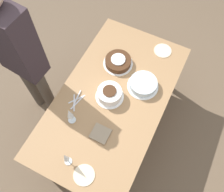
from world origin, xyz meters
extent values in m
plane|color=brown|center=(0.00, 0.00, 0.00)|extent=(12.00, 12.00, 0.00)
cube|color=#9E754C|center=(0.00, 0.00, 0.71)|extent=(1.72, 0.95, 0.03)
cylinder|color=brown|center=(-0.79, -0.40, 0.35)|extent=(0.07, 0.07, 0.70)
cylinder|color=brown|center=(0.79, -0.40, 0.35)|extent=(0.07, 0.07, 0.70)
cylinder|color=brown|center=(-0.79, 0.40, 0.35)|extent=(0.07, 0.07, 0.70)
cylinder|color=white|center=(-0.01, -0.03, 0.73)|extent=(0.26, 0.26, 0.01)
cylinder|color=white|center=(-0.01, -0.03, 0.78)|extent=(0.22, 0.22, 0.10)
cylinder|color=#422614|center=(-0.01, -0.03, 0.84)|extent=(0.12, 0.12, 0.01)
cylinder|color=white|center=(-0.37, -0.12, 0.73)|extent=(0.29, 0.29, 0.01)
cylinder|color=#422614|center=(-0.37, -0.12, 0.77)|extent=(0.25, 0.25, 0.06)
cylinder|color=white|center=(-0.37, -0.12, 0.80)|extent=(0.14, 0.14, 0.01)
cylinder|color=white|center=(-0.24, 0.20, 0.73)|extent=(0.29, 0.29, 0.01)
cylinder|color=silver|center=(-0.24, 0.20, 0.77)|extent=(0.25, 0.25, 0.07)
cylinder|color=silver|center=(0.35, -0.22, 0.73)|extent=(0.07, 0.07, 0.00)
cylinder|color=silver|center=(0.35, -0.22, 0.77)|extent=(0.01, 0.01, 0.08)
cone|color=silver|center=(0.35, -0.22, 0.88)|extent=(0.05, 0.05, 0.12)
cylinder|color=silver|center=(0.67, -0.06, 0.73)|extent=(0.06, 0.06, 0.00)
cylinder|color=silver|center=(0.67, -0.06, 0.77)|extent=(0.01, 0.01, 0.08)
cone|color=silver|center=(0.67, -0.06, 0.88)|extent=(0.05, 0.05, 0.12)
cylinder|color=beige|center=(-0.72, 0.22, 0.73)|extent=(0.18, 0.18, 0.01)
cylinder|color=beige|center=(0.71, 0.10, 0.73)|extent=(0.17, 0.17, 0.01)
cube|color=silver|center=(0.15, -0.29, 0.73)|extent=(0.15, 0.11, 0.00)
cube|color=silver|center=(0.18, -0.27, 0.73)|extent=(0.17, 0.05, 0.00)
cube|color=silver|center=(0.20, -0.29, 0.74)|extent=(0.15, 0.10, 0.00)
cube|color=silver|center=(0.14, -0.29, 0.74)|extent=(0.17, 0.03, 0.00)
cube|color=gray|center=(0.35, 0.06, 0.74)|extent=(0.15, 0.15, 0.02)
cylinder|color=#4C4238|center=(0.11, -0.93, 0.43)|extent=(0.11, 0.11, 0.86)
cylinder|color=#4C4238|center=(0.13, -0.71, 0.43)|extent=(0.11, 0.11, 0.86)
cube|color=#2D2328|center=(0.12, -0.82, 1.22)|extent=(0.26, 0.42, 0.72)
camera|label=1|loc=(0.91, 0.45, 2.79)|focal=40.00mm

